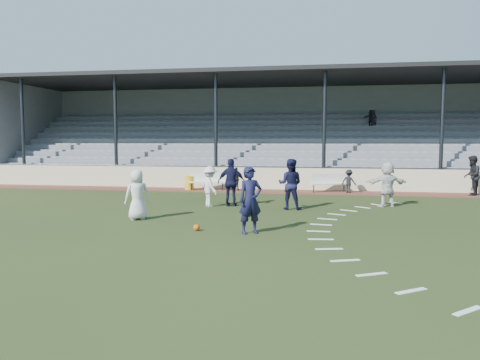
# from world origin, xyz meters

# --- Properties ---
(ground) EXTENTS (90.00, 90.00, 0.00)m
(ground) POSITION_xyz_m (0.00, 0.00, 0.00)
(ground) COLOR #253315
(ground) RESTS_ON ground
(cinder_track) EXTENTS (34.00, 2.00, 0.02)m
(cinder_track) POSITION_xyz_m (0.00, 10.50, 0.01)
(cinder_track) COLOR brown
(cinder_track) RESTS_ON ground
(retaining_wall) EXTENTS (34.00, 0.18, 1.20)m
(retaining_wall) POSITION_xyz_m (0.00, 11.55, 0.60)
(retaining_wall) COLOR beige
(retaining_wall) RESTS_ON ground
(bench_left) EXTENTS (2.04, 0.85, 0.95)m
(bench_left) POSITION_xyz_m (-3.22, 10.54, 0.58)
(bench_left) COLOR white
(bench_left) RESTS_ON cinder_track
(bench_right) EXTENTS (1.99, 1.23, 0.95)m
(bench_right) POSITION_xyz_m (3.29, 10.73, 0.58)
(bench_right) COLOR white
(bench_right) RESTS_ON cinder_track
(trash_bin) EXTENTS (0.47, 0.47, 0.75)m
(trash_bin) POSITION_xyz_m (-4.22, 10.48, 0.40)
(trash_bin) COLOR gold
(trash_bin) RESTS_ON cinder_track
(football) EXTENTS (0.20, 0.20, 0.20)m
(football) POSITION_xyz_m (-0.80, -0.55, 0.10)
(football) COLOR #CB540B
(football) RESTS_ON ground
(player_white_lead) EXTENTS (1.01, 0.94, 1.74)m
(player_white_lead) POSITION_xyz_m (-3.34, 1.02, 0.87)
(player_white_lead) COLOR silver
(player_white_lead) RESTS_ON ground
(player_navy_lead) EXTENTS (0.86, 0.78, 1.98)m
(player_navy_lead) POSITION_xyz_m (0.87, -0.66, 0.99)
(player_navy_lead) COLOR black
(player_navy_lead) RESTS_ON ground
(player_navy_mid) EXTENTS (1.05, 0.86, 2.01)m
(player_navy_mid) POSITION_xyz_m (1.69, 4.35, 1.00)
(player_navy_mid) COLOR black
(player_navy_mid) RESTS_ON ground
(player_white_wing) EXTENTS (1.15, 1.23, 1.67)m
(player_white_wing) POSITION_xyz_m (-1.62, 4.52, 0.83)
(player_white_wing) COLOR silver
(player_white_wing) RESTS_ON ground
(player_navy_wing) EXTENTS (1.18, 0.55, 1.98)m
(player_navy_wing) POSITION_xyz_m (-0.77, 4.81, 0.99)
(player_navy_wing) COLOR black
(player_navy_wing) RESTS_ON ground
(player_white_back) EXTENTS (1.80, 0.96, 1.86)m
(player_white_back) POSITION_xyz_m (5.57, 5.77, 0.93)
(player_white_back) COLOR silver
(player_white_back) RESTS_ON ground
(official) EXTENTS (1.04, 1.16, 1.95)m
(official) POSITION_xyz_m (10.18, 10.43, 1.00)
(official) COLOR black
(official) RESTS_ON cinder_track
(sub_left_near) EXTENTS (0.48, 0.35, 1.21)m
(sub_left_near) POSITION_xyz_m (-1.82, 10.52, 0.63)
(sub_left_near) COLOR black
(sub_left_near) RESTS_ON cinder_track
(sub_left_far) EXTENTS (0.76, 0.39, 1.24)m
(sub_left_far) POSITION_xyz_m (-1.61, 10.52, 0.64)
(sub_left_far) COLOR black
(sub_left_far) RESTS_ON cinder_track
(sub_right) EXTENTS (0.89, 0.73, 1.20)m
(sub_right) POSITION_xyz_m (4.29, 10.43, 0.62)
(sub_right) COLOR black
(sub_right) RESTS_ON cinder_track
(grandstand) EXTENTS (34.60, 9.00, 6.61)m
(grandstand) POSITION_xyz_m (0.00, 16.26, 2.20)
(grandstand) COLOR gray
(grandstand) RESTS_ON ground
(penalty_arc) EXTENTS (3.89, 14.63, 0.01)m
(penalty_arc) POSITION_xyz_m (4.12, 0.00, 0.01)
(penalty_arc) COLOR white
(penalty_arc) RESTS_ON ground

